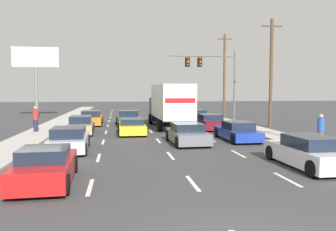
{
  "coord_description": "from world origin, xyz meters",
  "views": [
    {
      "loc": [
        -2.47,
        -5.88,
        3.12
      ],
      "look_at": [
        0.95,
        17.73,
        1.41
      ],
      "focal_mm": 36.89,
      "sensor_mm": 36.0,
      "label": 1
    }
  ],
  "objects_px": {
    "utility_pole_far": "(224,74)",
    "car_red": "(45,167)",
    "roadside_billboard": "(36,66)",
    "pedestrian_near_corner": "(321,130)",
    "car_tan": "(81,125)",
    "car_orange": "(92,118)",
    "car_silver": "(69,140)",
    "car_blue": "(237,132)",
    "car_green": "(128,119)",
    "car_maroon": "(210,122)",
    "utility_pole_mid": "(271,72)",
    "car_yellow": "(132,127)",
    "box_truck": "(170,103)",
    "car_white": "(309,152)",
    "traffic_signal_mast": "(208,69)",
    "pedestrian_mid_block": "(36,119)",
    "car_black": "(195,116)",
    "car_gray": "(187,134)"
  },
  "relations": [
    {
      "from": "car_red",
      "to": "utility_pole_mid",
      "type": "relative_size",
      "value": 0.44
    },
    {
      "from": "car_tan",
      "to": "roadside_billboard",
      "type": "height_order",
      "value": "roadside_billboard"
    },
    {
      "from": "car_tan",
      "to": "utility_pole_mid",
      "type": "xyz_separation_m",
      "value": [
        15.71,
        2.28,
        4.15
      ]
    },
    {
      "from": "car_orange",
      "to": "roadside_billboard",
      "type": "distance_m",
      "value": 12.16
    },
    {
      "from": "box_truck",
      "to": "traffic_signal_mast",
      "type": "distance_m",
      "value": 8.96
    },
    {
      "from": "car_yellow",
      "to": "car_blue",
      "type": "xyz_separation_m",
      "value": [
        6.49,
        -4.16,
        0.0
      ]
    },
    {
      "from": "utility_pole_far",
      "to": "car_red",
      "type": "bearing_deg",
      "value": -117.73
    },
    {
      "from": "car_gray",
      "to": "pedestrian_mid_block",
      "type": "height_order",
      "value": "pedestrian_mid_block"
    },
    {
      "from": "box_truck",
      "to": "car_maroon",
      "type": "relative_size",
      "value": 2.16
    },
    {
      "from": "car_red",
      "to": "utility_pole_mid",
      "type": "bearing_deg",
      "value": 46.49
    },
    {
      "from": "car_gray",
      "to": "pedestrian_near_corner",
      "type": "distance_m",
      "value": 7.36
    },
    {
      "from": "car_orange",
      "to": "traffic_signal_mast",
      "type": "relative_size",
      "value": 0.62
    },
    {
      "from": "car_silver",
      "to": "traffic_signal_mast",
      "type": "bearing_deg",
      "value": 55.13
    },
    {
      "from": "car_orange",
      "to": "car_tan",
      "type": "distance_m",
      "value": 6.24
    },
    {
      "from": "car_tan",
      "to": "utility_pole_mid",
      "type": "relative_size",
      "value": 0.52
    },
    {
      "from": "car_tan",
      "to": "utility_pole_mid",
      "type": "height_order",
      "value": "utility_pole_mid"
    },
    {
      "from": "car_red",
      "to": "car_maroon",
      "type": "bearing_deg",
      "value": 57.13
    },
    {
      "from": "car_gray",
      "to": "car_black",
      "type": "height_order",
      "value": "car_black"
    },
    {
      "from": "car_maroon",
      "to": "pedestrian_near_corner",
      "type": "relative_size",
      "value": 2.53
    },
    {
      "from": "car_maroon",
      "to": "car_blue",
      "type": "distance_m",
      "value": 6.2
    },
    {
      "from": "car_white",
      "to": "pedestrian_near_corner",
      "type": "height_order",
      "value": "pedestrian_near_corner"
    },
    {
      "from": "car_red",
      "to": "car_blue",
      "type": "height_order",
      "value": "car_red"
    },
    {
      "from": "utility_pole_far",
      "to": "roadside_billboard",
      "type": "xyz_separation_m",
      "value": [
        -22.08,
        -0.44,
        0.74
      ]
    },
    {
      "from": "car_tan",
      "to": "traffic_signal_mast",
      "type": "distance_m",
      "value": 16.04
    },
    {
      "from": "car_gray",
      "to": "car_red",
      "type": "bearing_deg",
      "value": -128.99
    },
    {
      "from": "car_silver",
      "to": "car_blue",
      "type": "distance_m",
      "value": 10.31
    },
    {
      "from": "roadside_billboard",
      "to": "pedestrian_near_corner",
      "type": "height_order",
      "value": "roadside_billboard"
    },
    {
      "from": "utility_pole_mid",
      "to": "car_yellow",
      "type": "bearing_deg",
      "value": -165.36
    },
    {
      "from": "car_green",
      "to": "car_white",
      "type": "relative_size",
      "value": 1.03
    },
    {
      "from": "car_green",
      "to": "utility_pole_far",
      "type": "height_order",
      "value": "utility_pole_far"
    },
    {
      "from": "car_green",
      "to": "car_gray",
      "type": "relative_size",
      "value": 1.09
    },
    {
      "from": "car_green",
      "to": "box_truck",
      "type": "xyz_separation_m",
      "value": [
        3.41,
        -2.67,
        1.46
      ]
    },
    {
      "from": "car_orange",
      "to": "car_gray",
      "type": "bearing_deg",
      "value": -62.14
    },
    {
      "from": "car_orange",
      "to": "car_red",
      "type": "height_order",
      "value": "car_orange"
    },
    {
      "from": "car_orange",
      "to": "box_truck",
      "type": "relative_size",
      "value": 0.48
    },
    {
      "from": "car_tan",
      "to": "traffic_signal_mast",
      "type": "xyz_separation_m",
      "value": [
        12.07,
        9.41,
        4.81
      ]
    },
    {
      "from": "car_orange",
      "to": "car_blue",
      "type": "relative_size",
      "value": 1.0
    },
    {
      "from": "box_truck",
      "to": "traffic_signal_mast",
      "type": "relative_size",
      "value": 1.29
    },
    {
      "from": "car_red",
      "to": "car_black",
      "type": "bearing_deg",
      "value": 64.83
    },
    {
      "from": "roadside_billboard",
      "to": "pedestrian_near_corner",
      "type": "relative_size",
      "value": 4.67
    },
    {
      "from": "utility_pole_far",
      "to": "utility_pole_mid",
      "type": "bearing_deg",
      "value": -89.88
    },
    {
      "from": "traffic_signal_mast",
      "to": "utility_pole_far",
      "type": "height_order",
      "value": "utility_pole_far"
    },
    {
      "from": "car_green",
      "to": "car_maroon",
      "type": "relative_size",
      "value": 1.05
    },
    {
      "from": "car_orange",
      "to": "car_tan",
      "type": "xyz_separation_m",
      "value": [
        -0.3,
        -6.23,
        -0.02
      ]
    },
    {
      "from": "car_orange",
      "to": "car_black",
      "type": "relative_size",
      "value": 1.02
    },
    {
      "from": "car_yellow",
      "to": "pedestrian_near_corner",
      "type": "bearing_deg",
      "value": -37.64
    },
    {
      "from": "car_white",
      "to": "utility_pole_far",
      "type": "distance_m",
      "value": 29.05
    },
    {
      "from": "box_truck",
      "to": "roadside_billboard",
      "type": "bearing_deg",
      "value": 137.96
    },
    {
      "from": "pedestrian_near_corner",
      "to": "car_black",
      "type": "bearing_deg",
      "value": 102.25
    },
    {
      "from": "roadside_billboard",
      "to": "pedestrian_mid_block",
      "type": "height_order",
      "value": "roadside_billboard"
    }
  ]
}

